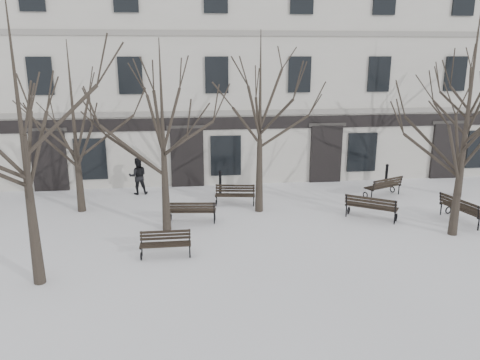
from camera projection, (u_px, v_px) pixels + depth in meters
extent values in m
plane|color=white|center=(293.00, 245.00, 16.08)|extent=(100.00, 100.00, 0.00)
cube|color=beige|center=(245.00, 69.00, 27.10)|extent=(40.00, 10.00, 11.00)
cube|color=gray|center=(258.00, 113.00, 22.77)|extent=(40.00, 0.12, 0.25)
cube|color=gray|center=(259.00, 33.00, 21.81)|extent=(40.00, 0.12, 0.25)
cube|color=black|center=(258.00, 123.00, 22.90)|extent=(40.00, 0.10, 0.60)
cube|color=black|center=(50.00, 161.00, 22.15)|extent=(1.60, 0.22, 2.90)
cube|color=#2D2B28|center=(46.00, 130.00, 21.72)|extent=(1.90, 0.08, 0.18)
cube|color=black|center=(91.00, 159.00, 22.37)|extent=(1.50, 0.14, 2.00)
cube|color=black|center=(187.00, 158.00, 22.90)|extent=(1.60, 0.22, 2.90)
cube|color=#2D2B28|center=(186.00, 127.00, 22.47)|extent=(1.90, 0.08, 0.18)
cube|color=black|center=(226.00, 156.00, 23.12)|extent=(1.50, 0.14, 2.00)
cube|color=black|center=(326.00, 154.00, 23.71)|extent=(1.60, 0.22, 2.90)
cube|color=#2D2B28|center=(327.00, 125.00, 23.28)|extent=(1.90, 0.08, 0.18)
cube|color=black|center=(362.00, 152.00, 23.93)|extent=(1.50, 0.14, 2.00)
cube|color=black|center=(446.00, 151.00, 24.46)|extent=(1.60, 0.22, 2.90)
cube|color=#2D2B28|center=(450.00, 123.00, 24.03)|extent=(1.90, 0.08, 0.18)
cube|color=black|center=(480.00, 149.00, 24.68)|extent=(1.50, 0.14, 2.00)
cube|color=black|center=(40.00, 76.00, 21.13)|extent=(1.10, 0.14, 1.70)
cube|color=black|center=(130.00, 75.00, 21.59)|extent=(1.10, 0.14, 1.70)
cube|color=black|center=(217.00, 75.00, 22.05)|extent=(1.10, 0.14, 1.70)
cube|color=black|center=(299.00, 75.00, 22.52)|extent=(1.10, 0.14, 1.70)
cube|color=black|center=(379.00, 74.00, 22.98)|extent=(1.10, 0.14, 1.70)
cube|color=black|center=(455.00, 74.00, 23.44)|extent=(1.10, 0.14, 1.70)
cone|color=black|center=(34.00, 229.00, 13.01)|extent=(0.34, 0.34, 3.30)
cone|color=black|center=(165.00, 192.00, 17.15)|extent=(0.34, 0.34, 2.90)
cone|color=black|center=(457.00, 195.00, 16.66)|extent=(0.34, 0.34, 3.02)
cone|color=black|center=(79.00, 178.00, 19.20)|extent=(0.34, 0.34, 2.90)
cone|color=black|center=(259.00, 176.00, 19.19)|extent=(0.34, 0.34, 3.05)
cone|color=black|center=(462.00, 157.00, 21.14)|extent=(0.34, 0.34, 3.70)
torus|color=black|center=(141.00, 256.00, 14.90)|extent=(0.05, 0.26, 0.26)
cylinder|color=black|center=(142.00, 250.00, 15.19)|extent=(0.05, 0.05, 0.41)
cube|color=black|center=(141.00, 246.00, 14.98)|extent=(0.05, 0.50, 0.05)
torus|color=black|center=(190.00, 254.00, 15.08)|extent=(0.05, 0.26, 0.26)
cylinder|color=black|center=(190.00, 248.00, 15.38)|extent=(0.05, 0.05, 0.41)
cube|color=black|center=(190.00, 244.00, 15.17)|extent=(0.05, 0.50, 0.05)
cube|color=black|center=(165.00, 247.00, 14.88)|extent=(1.64, 0.09, 0.03)
cube|color=black|center=(165.00, 245.00, 15.00)|extent=(1.64, 0.09, 0.03)
cube|color=black|center=(165.00, 244.00, 15.12)|extent=(1.64, 0.09, 0.03)
cube|color=black|center=(166.00, 242.00, 15.24)|extent=(1.64, 0.09, 0.03)
cube|color=black|center=(166.00, 238.00, 15.25)|extent=(1.64, 0.04, 0.08)
cube|color=black|center=(165.00, 235.00, 15.24)|extent=(1.64, 0.04, 0.08)
cube|color=black|center=(165.00, 232.00, 15.23)|extent=(1.64, 0.04, 0.08)
cylinder|color=black|center=(141.00, 238.00, 15.16)|extent=(0.04, 0.13, 0.45)
cylinder|color=black|center=(189.00, 236.00, 15.35)|extent=(0.04, 0.13, 0.45)
torus|color=black|center=(215.00, 217.00, 18.42)|extent=(0.08, 0.30, 0.30)
cylinder|color=black|center=(214.00, 218.00, 18.04)|extent=(0.05, 0.05, 0.46)
cube|color=black|center=(214.00, 211.00, 18.16)|extent=(0.11, 0.56, 0.05)
torus|color=black|center=(171.00, 217.00, 18.41)|extent=(0.08, 0.30, 0.30)
cylinder|color=black|center=(169.00, 218.00, 18.03)|extent=(0.05, 0.05, 0.46)
cube|color=black|center=(170.00, 211.00, 18.15)|extent=(0.11, 0.56, 0.05)
cube|color=black|center=(193.00, 209.00, 18.37)|extent=(1.83, 0.29, 0.04)
cube|color=black|center=(192.00, 210.00, 18.23)|extent=(1.83, 0.29, 0.04)
cube|color=black|center=(192.00, 211.00, 18.09)|extent=(1.83, 0.29, 0.04)
cube|color=black|center=(192.00, 212.00, 17.95)|extent=(1.83, 0.29, 0.04)
cube|color=black|center=(192.00, 209.00, 17.88)|extent=(1.83, 0.24, 0.09)
cube|color=black|center=(191.00, 207.00, 17.83)|extent=(1.83, 0.24, 0.09)
cube|color=black|center=(191.00, 204.00, 17.77)|extent=(1.83, 0.24, 0.09)
cylinder|color=black|center=(214.00, 208.00, 17.85)|extent=(0.06, 0.15, 0.51)
cylinder|color=black|center=(169.00, 208.00, 17.84)|extent=(0.06, 0.15, 0.51)
torus|color=black|center=(396.00, 217.00, 18.36)|extent=(0.23, 0.30, 0.32)
cylinder|color=black|center=(395.00, 218.00, 18.00)|extent=(0.06, 0.06, 0.50)
cube|color=black|center=(396.00, 210.00, 18.10)|extent=(0.39, 0.54, 0.06)
torus|color=black|center=(349.00, 210.00, 19.20)|extent=(0.23, 0.30, 0.32)
cylinder|color=black|center=(346.00, 211.00, 18.83)|extent=(0.06, 0.06, 0.50)
cube|color=black|center=(348.00, 204.00, 18.94)|extent=(0.39, 0.54, 0.06)
cube|color=black|center=(373.00, 205.00, 18.72)|extent=(1.71, 1.20, 0.04)
cube|color=black|center=(372.00, 206.00, 18.59)|extent=(1.71, 1.20, 0.04)
cube|color=black|center=(371.00, 207.00, 18.46)|extent=(1.71, 1.20, 0.04)
cube|color=black|center=(370.00, 208.00, 18.32)|extent=(1.71, 1.20, 0.04)
cube|color=black|center=(370.00, 205.00, 18.25)|extent=(1.68, 1.15, 0.10)
cube|color=black|center=(370.00, 202.00, 18.19)|extent=(1.68, 1.15, 0.10)
cube|color=black|center=(371.00, 199.00, 18.14)|extent=(1.68, 1.15, 0.10)
cylinder|color=black|center=(395.00, 207.00, 17.80)|extent=(0.13, 0.16, 0.55)
cylinder|color=black|center=(346.00, 200.00, 18.63)|extent=(0.13, 0.16, 0.55)
torus|color=black|center=(216.00, 203.00, 20.18)|extent=(0.09, 0.28, 0.28)
cylinder|color=black|center=(217.00, 199.00, 20.49)|extent=(0.05, 0.05, 0.43)
cube|color=black|center=(216.00, 195.00, 20.27)|extent=(0.12, 0.53, 0.05)
torus|color=black|center=(254.00, 203.00, 20.15)|extent=(0.09, 0.28, 0.28)
cylinder|color=black|center=(254.00, 199.00, 20.46)|extent=(0.05, 0.05, 0.43)
cube|color=black|center=(254.00, 196.00, 20.24)|extent=(0.12, 0.53, 0.05)
cube|color=black|center=(235.00, 197.00, 20.05)|extent=(1.71, 0.32, 0.03)
cube|color=black|center=(235.00, 196.00, 20.18)|extent=(1.71, 0.32, 0.03)
cube|color=black|center=(235.00, 195.00, 20.31)|extent=(1.71, 0.32, 0.03)
cube|color=black|center=(235.00, 194.00, 20.44)|extent=(1.71, 0.32, 0.03)
cube|color=black|center=(235.00, 191.00, 20.44)|extent=(1.71, 0.27, 0.09)
cube|color=black|center=(235.00, 188.00, 20.43)|extent=(1.71, 0.27, 0.09)
cube|color=black|center=(235.00, 186.00, 20.42)|extent=(1.71, 0.27, 0.09)
cylinder|color=black|center=(217.00, 190.00, 20.46)|extent=(0.06, 0.14, 0.47)
cylinder|color=black|center=(254.00, 190.00, 20.43)|extent=(0.06, 0.14, 0.47)
torus|color=black|center=(392.00, 189.00, 22.17)|extent=(0.17, 0.30, 0.30)
cylinder|color=black|center=(399.00, 190.00, 21.83)|extent=(0.05, 0.05, 0.47)
cube|color=black|center=(396.00, 184.00, 21.93)|extent=(0.28, 0.54, 0.05)
torus|color=black|center=(365.00, 195.00, 21.29)|extent=(0.17, 0.30, 0.30)
cylinder|color=black|center=(372.00, 195.00, 20.96)|extent=(0.05, 0.05, 0.47)
cube|color=black|center=(369.00, 189.00, 21.05)|extent=(0.28, 0.54, 0.05)
cube|color=black|center=(379.00, 185.00, 21.67)|extent=(1.75, 0.85, 0.04)
cube|color=black|center=(381.00, 186.00, 21.55)|extent=(1.75, 0.85, 0.04)
cube|color=black|center=(384.00, 186.00, 21.43)|extent=(1.75, 0.85, 0.04)
cube|color=black|center=(386.00, 187.00, 21.31)|extent=(1.75, 0.85, 0.04)
cube|color=black|center=(387.00, 184.00, 21.24)|extent=(1.73, 0.79, 0.09)
cube|color=black|center=(388.00, 182.00, 21.19)|extent=(1.73, 0.79, 0.09)
cube|color=black|center=(388.00, 179.00, 21.14)|extent=(1.73, 0.79, 0.09)
cylinder|color=black|center=(401.00, 181.00, 21.65)|extent=(0.10, 0.15, 0.52)
cylinder|color=black|center=(374.00, 186.00, 20.77)|extent=(0.10, 0.15, 0.52)
cylinder|color=black|center=(479.00, 224.00, 17.35)|extent=(0.06, 0.06, 0.50)
torus|color=black|center=(448.00, 210.00, 19.21)|extent=(0.32, 0.13, 0.32)
cylinder|color=black|center=(441.00, 209.00, 19.05)|extent=(0.06, 0.06, 0.50)
cube|color=black|center=(446.00, 203.00, 19.05)|extent=(0.60, 0.20, 0.06)
cube|color=black|center=(468.00, 208.00, 18.28)|extent=(0.57, 1.96, 0.04)
cube|color=black|center=(465.00, 209.00, 18.23)|extent=(0.57, 1.96, 0.04)
cube|color=black|center=(462.00, 209.00, 18.17)|extent=(0.57, 1.96, 0.04)
cube|color=black|center=(459.00, 210.00, 18.12)|extent=(0.57, 1.96, 0.04)
cube|color=black|center=(459.00, 206.00, 18.07)|extent=(0.51, 1.94, 0.10)
cube|color=black|center=(459.00, 203.00, 18.02)|extent=(0.51, 1.94, 0.10)
cube|color=black|center=(459.00, 200.00, 17.98)|extent=(0.51, 1.94, 0.10)
cylinder|color=black|center=(478.00, 213.00, 17.20)|extent=(0.16, 0.08, 0.55)
cylinder|color=black|center=(441.00, 198.00, 18.89)|extent=(0.16, 0.08, 0.55)
cylinder|color=black|center=(220.00, 184.00, 21.76)|extent=(0.13, 0.13, 1.05)
sphere|color=black|center=(220.00, 172.00, 21.62)|extent=(0.15, 0.15, 0.15)
cylinder|color=black|center=(386.00, 177.00, 22.87)|extent=(0.13, 0.13, 1.09)
sphere|color=black|center=(387.00, 166.00, 22.72)|extent=(0.15, 0.15, 0.15)
imported|color=black|center=(139.00, 194.00, 21.98)|extent=(0.92, 0.76, 1.73)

